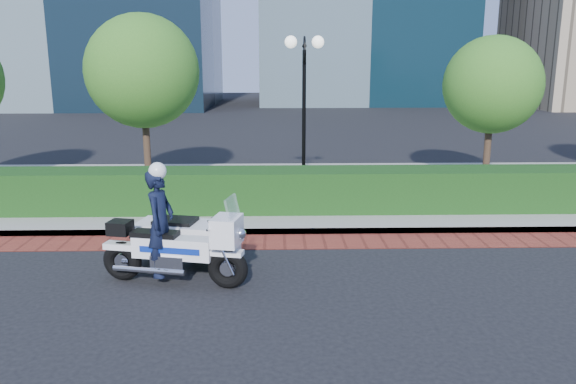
{
  "coord_description": "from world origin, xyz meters",
  "views": [
    {
      "loc": [
        0.22,
        -9.77,
        3.71
      ],
      "look_at": [
        0.5,
        1.85,
        1.0
      ],
      "focal_mm": 35.0,
      "sensor_mm": 36.0,
      "label": 1
    }
  ],
  "objects_px": {
    "tree_b": "(143,71)",
    "tree_c": "(492,85)",
    "police_motorcycle": "(176,237)",
    "lamppost": "(304,91)"
  },
  "relations": [
    {
      "from": "lamppost",
      "to": "tree_c",
      "type": "height_order",
      "value": "tree_c"
    },
    {
      "from": "tree_b",
      "to": "tree_c",
      "type": "distance_m",
      "value": 10.01
    },
    {
      "from": "police_motorcycle",
      "to": "tree_c",
      "type": "bearing_deg",
      "value": 52.89
    },
    {
      "from": "tree_b",
      "to": "police_motorcycle",
      "type": "bearing_deg",
      "value": -73.92
    },
    {
      "from": "lamppost",
      "to": "tree_c",
      "type": "xyz_separation_m",
      "value": [
        5.5,
        1.3,
        0.09
      ]
    },
    {
      "from": "tree_c",
      "to": "police_motorcycle",
      "type": "distance_m",
      "value": 10.8
    },
    {
      "from": "tree_c",
      "to": "police_motorcycle",
      "type": "height_order",
      "value": "tree_c"
    },
    {
      "from": "tree_b",
      "to": "tree_c",
      "type": "xyz_separation_m",
      "value": [
        10.0,
        -0.0,
        -0.39
      ]
    },
    {
      "from": "tree_b",
      "to": "tree_c",
      "type": "relative_size",
      "value": 1.14
    },
    {
      "from": "lamppost",
      "to": "tree_c",
      "type": "bearing_deg",
      "value": 13.3
    }
  ]
}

